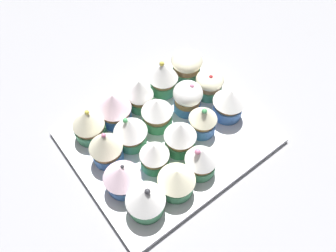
{
  "coord_description": "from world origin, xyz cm",
  "views": [
    {
      "loc": [
        -21.85,
        -28.52,
        55.91
      ],
      "look_at": [
        0.0,
        0.0,
        4.2
      ],
      "focal_mm": 35.46,
      "sensor_mm": 36.0,
      "label": 1
    }
  ],
  "objects_px": {
    "cupcake_0": "(146,200)",
    "cupcake_11": "(188,97)",
    "cupcake_7": "(229,103)",
    "cupcake_17": "(187,66)",
    "cupcake_10": "(158,112)",
    "cupcake_6": "(203,120)",
    "cupcake_4": "(154,155)",
    "cupcake_5": "(178,138)",
    "cupcake_12": "(209,84)",
    "baking_tray": "(168,136)",
    "cupcake_16": "(163,77)",
    "cupcake_15": "(141,94)",
    "cupcake_8": "(106,147)",
    "cupcake_1": "(177,180)",
    "cupcake_2": "(200,161)",
    "cupcake_13": "(89,124)",
    "cupcake_3": "(122,177)",
    "cupcake_14": "(115,108)",
    "cupcake_9": "(131,131)"
  },
  "relations": [
    {
      "from": "cupcake_4",
      "to": "cupcake_7",
      "type": "distance_m",
      "value": 0.19
    },
    {
      "from": "cupcake_5",
      "to": "cupcake_12",
      "type": "distance_m",
      "value": 0.15
    },
    {
      "from": "cupcake_4",
      "to": "cupcake_15",
      "type": "bearing_deg",
      "value": 65.13
    },
    {
      "from": "cupcake_4",
      "to": "cupcake_17",
      "type": "bearing_deg",
      "value": 36.16
    },
    {
      "from": "cupcake_0",
      "to": "cupcake_8",
      "type": "height_order",
      "value": "cupcake_8"
    },
    {
      "from": "cupcake_3",
      "to": "cupcake_4",
      "type": "xyz_separation_m",
      "value": [
        0.07,
        0.0,
        -0.0
      ]
    },
    {
      "from": "cupcake_9",
      "to": "cupcake_11",
      "type": "distance_m",
      "value": 0.14
    },
    {
      "from": "cupcake_0",
      "to": "cupcake_17",
      "type": "height_order",
      "value": "cupcake_0"
    },
    {
      "from": "cupcake_0",
      "to": "cupcake_11",
      "type": "xyz_separation_m",
      "value": [
        0.19,
        0.12,
        0.0
      ]
    },
    {
      "from": "cupcake_6",
      "to": "cupcake_17",
      "type": "distance_m",
      "value": 0.14
    },
    {
      "from": "cupcake_13",
      "to": "cupcake_8",
      "type": "bearing_deg",
      "value": -90.88
    },
    {
      "from": "cupcake_10",
      "to": "cupcake_15",
      "type": "height_order",
      "value": "cupcake_15"
    },
    {
      "from": "cupcake_12",
      "to": "cupcake_4",
      "type": "bearing_deg",
      "value": -160.05
    },
    {
      "from": "cupcake_2",
      "to": "cupcake_5",
      "type": "bearing_deg",
      "value": 91.63
    },
    {
      "from": "cupcake_0",
      "to": "cupcake_1",
      "type": "relative_size",
      "value": 1.07
    },
    {
      "from": "cupcake_10",
      "to": "cupcake_15",
      "type": "bearing_deg",
      "value": 92.1
    },
    {
      "from": "cupcake_0",
      "to": "cupcake_10",
      "type": "bearing_deg",
      "value": 46.84
    },
    {
      "from": "cupcake_5",
      "to": "cupcake_16",
      "type": "xyz_separation_m",
      "value": [
        0.07,
        0.13,
        0.0
      ]
    },
    {
      "from": "cupcake_9",
      "to": "cupcake_11",
      "type": "height_order",
      "value": "same"
    },
    {
      "from": "cupcake_5",
      "to": "cupcake_8",
      "type": "bearing_deg",
      "value": 151.58
    },
    {
      "from": "cupcake_10",
      "to": "cupcake_11",
      "type": "bearing_deg",
      "value": -5.96
    },
    {
      "from": "cupcake_6",
      "to": "cupcake_4",
      "type": "bearing_deg",
      "value": -177.13
    },
    {
      "from": "cupcake_9",
      "to": "cupcake_11",
      "type": "xyz_separation_m",
      "value": [
        0.14,
        -0.0,
        -0.0
      ]
    },
    {
      "from": "cupcake_4",
      "to": "cupcake_9",
      "type": "bearing_deg",
      "value": 95.65
    },
    {
      "from": "cupcake_11",
      "to": "cupcake_12",
      "type": "distance_m",
      "value": 0.06
    },
    {
      "from": "cupcake_12",
      "to": "cupcake_13",
      "type": "bearing_deg",
      "value": 166.86
    },
    {
      "from": "cupcake_8",
      "to": "cupcake_1",
      "type": "bearing_deg",
      "value": -63.63
    },
    {
      "from": "baking_tray",
      "to": "cupcake_3",
      "type": "bearing_deg",
      "value": -163.06
    },
    {
      "from": "cupcake_15",
      "to": "cupcake_16",
      "type": "distance_m",
      "value": 0.06
    },
    {
      "from": "cupcake_1",
      "to": "cupcake_14",
      "type": "relative_size",
      "value": 0.88
    },
    {
      "from": "cupcake_4",
      "to": "cupcake_14",
      "type": "bearing_deg",
      "value": 90.36
    },
    {
      "from": "cupcake_0",
      "to": "cupcake_1",
      "type": "bearing_deg",
      "value": -2.55
    },
    {
      "from": "cupcake_3",
      "to": "cupcake_16",
      "type": "bearing_deg",
      "value": 35.65
    },
    {
      "from": "cupcake_0",
      "to": "cupcake_7",
      "type": "height_order",
      "value": "same"
    },
    {
      "from": "cupcake_0",
      "to": "cupcake_11",
      "type": "distance_m",
      "value": 0.23
    },
    {
      "from": "cupcake_6",
      "to": "cupcake_15",
      "type": "height_order",
      "value": "cupcake_15"
    },
    {
      "from": "cupcake_4",
      "to": "cupcake_5",
      "type": "height_order",
      "value": "cupcake_5"
    },
    {
      "from": "cupcake_2",
      "to": "cupcake_12",
      "type": "height_order",
      "value": "cupcake_2"
    },
    {
      "from": "cupcake_9",
      "to": "cupcake_16",
      "type": "distance_m",
      "value": 0.15
    },
    {
      "from": "baking_tray",
      "to": "cupcake_9",
      "type": "distance_m",
      "value": 0.08
    },
    {
      "from": "cupcake_7",
      "to": "cupcake_11",
      "type": "xyz_separation_m",
      "value": [
        -0.06,
        0.06,
        -0.0
      ]
    },
    {
      "from": "baking_tray",
      "to": "cupcake_9",
      "type": "xyz_separation_m",
      "value": [
        -0.07,
        0.03,
        0.04
      ]
    },
    {
      "from": "cupcake_11",
      "to": "baking_tray",
      "type": "bearing_deg",
      "value": -158.51
    },
    {
      "from": "cupcake_1",
      "to": "cupcake_5",
      "type": "height_order",
      "value": "cupcake_5"
    },
    {
      "from": "cupcake_2",
      "to": "cupcake_6",
      "type": "bearing_deg",
      "value": 45.7
    },
    {
      "from": "cupcake_9",
      "to": "cupcake_13",
      "type": "xyz_separation_m",
      "value": [
        -0.05,
        0.06,
        -0.0
      ]
    },
    {
      "from": "cupcake_6",
      "to": "baking_tray",
      "type": "bearing_deg",
      "value": 152.0
    },
    {
      "from": "cupcake_0",
      "to": "cupcake_9",
      "type": "height_order",
      "value": "cupcake_9"
    },
    {
      "from": "baking_tray",
      "to": "cupcake_16",
      "type": "distance_m",
      "value": 0.13
    },
    {
      "from": "cupcake_7",
      "to": "cupcake_17",
      "type": "distance_m",
      "value": 0.13
    }
  ]
}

